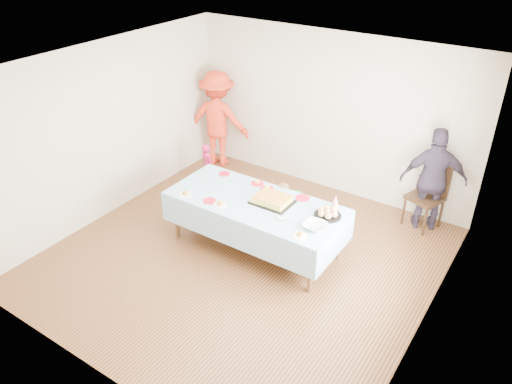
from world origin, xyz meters
TOP-DOWN VIEW (x-y plane):
  - ground at (0.00, 0.00)m, footprint 5.00×5.00m
  - room_walls at (0.05, 0.00)m, footprint 5.04×5.04m
  - party_table at (0.00, 0.29)m, footprint 2.50×1.10m
  - birthday_cake at (0.22, 0.39)m, footprint 0.55×0.42m
  - rolls_tray at (1.01, 0.51)m, footprint 0.37×0.37m
  - punch_bowl at (1.01, 0.15)m, footprint 0.30×0.30m
  - party_hat at (0.99, 0.75)m, footprint 0.11×0.11m
  - fork_pile at (0.56, 0.09)m, footprint 0.24×0.18m
  - plate_red_far_a at (-0.83, 0.70)m, footprint 0.17×0.17m
  - plate_red_far_b at (-0.25, 0.73)m, footprint 0.19×0.19m
  - plate_red_far_c at (-0.05, 0.67)m, footprint 0.19×0.19m
  - plate_red_far_d at (0.51, 0.73)m, footprint 0.20×0.20m
  - plate_red_near at (-0.53, -0.06)m, footprint 0.18×0.18m
  - plate_white_left at (-0.91, -0.11)m, footprint 0.20×0.20m
  - plate_white_mid at (-0.34, -0.06)m, footprint 0.19×0.19m
  - plate_white_right at (0.93, -0.10)m, footprint 0.20×0.20m
  - dining_chair at (1.85, 2.28)m, footprint 0.58×0.58m
  - toddler_left at (-1.73, 1.39)m, footprint 0.34×0.29m
  - toddler_mid at (0.31, 0.90)m, footprint 0.41×0.32m
  - toddler_right at (0.08, 0.90)m, footprint 0.44×0.37m
  - adult_left at (-2.10, 2.20)m, footprint 1.30×0.96m
  - adult_right at (1.89, 2.20)m, footprint 1.04×0.73m

SIDE VIEW (x-z plane):
  - ground at x=0.00m, z-range 0.00..0.00m
  - toddler_mid at x=0.31m, z-range 0.00..0.75m
  - toddler_left at x=-1.73m, z-range 0.00..0.78m
  - toddler_right at x=0.08m, z-range 0.00..0.82m
  - dining_chair at x=1.85m, z-range 0.06..1.12m
  - party_table at x=0.00m, z-range 0.33..1.11m
  - plate_red_far_a at x=-0.83m, z-range 0.78..0.79m
  - plate_red_far_b at x=-0.25m, z-range 0.78..0.79m
  - plate_red_far_c at x=-0.05m, z-range 0.78..0.79m
  - plate_red_far_d at x=0.51m, z-range 0.78..0.79m
  - plate_red_near at x=-0.53m, z-range 0.78..0.79m
  - plate_white_left at x=-0.91m, z-range 0.78..0.79m
  - plate_white_mid at x=-0.34m, z-range 0.78..0.79m
  - plate_white_right at x=0.93m, z-range 0.78..0.79m
  - fork_pile at x=0.56m, z-range 0.78..0.85m
  - punch_bowl at x=1.01m, z-range 0.78..0.85m
  - adult_right at x=1.89m, z-range 0.00..1.64m
  - birthday_cake at x=0.22m, z-range 0.78..0.87m
  - rolls_tray at x=1.01m, z-range 0.77..0.88m
  - party_hat at x=0.99m, z-range 0.78..0.97m
  - adult_left at x=-2.10m, z-range 0.00..1.79m
  - room_walls at x=0.05m, z-range 0.41..3.13m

